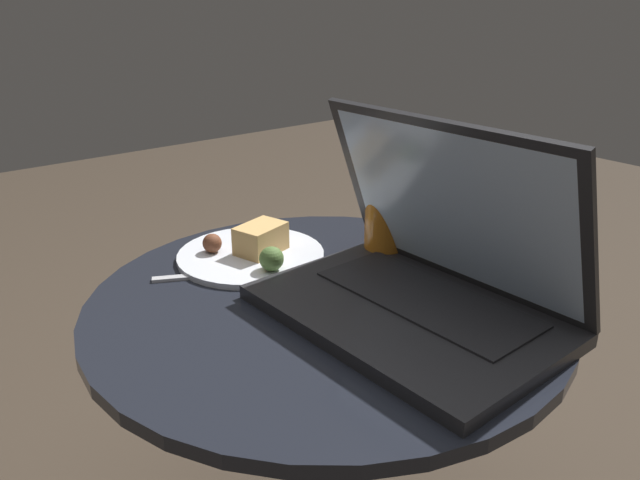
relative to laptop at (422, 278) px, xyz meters
The scene contains 6 objects.
table 0.25m from the laptop, 149.83° to the right, with size 0.65×0.65×0.53m.
napkin 0.31m from the laptop, 168.58° to the right, with size 0.15×0.11×0.00m.
laptop is the anchor object (origin of this frame).
beer_glass 0.19m from the laptop, 150.33° to the left, with size 0.07×0.07×0.20m.
snack_plate 0.29m from the laptop, 165.79° to the right, with size 0.23×0.23×0.05m.
fork 0.30m from the laptop, 150.83° to the right, with size 0.09×0.15×0.00m.
Camera 1 is at (0.58, -0.48, 0.92)m, focal length 35.00 mm.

